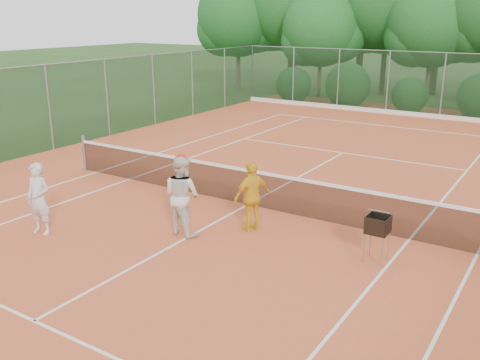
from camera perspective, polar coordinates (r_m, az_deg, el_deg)
name	(u,v)px	position (r m, az deg, el deg)	size (l,w,h in m)	color
ground	(247,206)	(13.64, 0.75, -2.78)	(120.00, 120.00, 0.00)	#244117
clay_court	(247,206)	(13.64, 0.75, -2.74)	(18.00, 36.00, 0.02)	#D05A30
tennis_net	(247,186)	(13.47, 0.76, -0.66)	(11.97, 0.10, 1.10)	gray
player_white	(39,199)	(12.47, -20.67, -1.89)	(0.58, 0.38, 1.60)	silver
player_center_grp	(182,195)	(11.69, -6.21, -1.59)	(0.93, 0.76, 1.81)	silver
player_yellow	(252,197)	(11.85, 1.31, -1.77)	(0.93, 0.39, 1.58)	yellow
ball_hopper	(378,225)	(10.72, 14.50, -4.70)	(0.41, 0.41, 0.94)	gray
stray_ball_a	(370,130)	(23.07, 13.74, 5.20)	(0.07, 0.07, 0.07)	#B5CC2F
stray_ball_b	(460,133)	(23.52, 22.37, 4.61)	(0.07, 0.07, 0.07)	#B6C72E
stray_ball_c	(466,133)	(23.61, 22.92, 4.59)	(0.07, 0.07, 0.07)	gold
court_markings	(247,205)	(13.63, 0.75, -2.69)	(11.03, 23.83, 0.01)	white
fence_back	(415,84)	(26.94, 18.13, 9.68)	(18.07, 0.07, 3.00)	#19381E
tropical_treeline	(477,6)	(31.57, 23.97, 16.64)	(32.10, 8.49, 15.03)	brown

